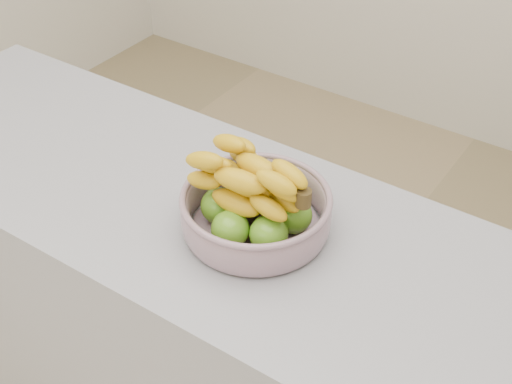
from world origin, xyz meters
TOP-DOWN VIEW (x-y plane):
  - counter at (0.00, 0.02)m, footprint 2.00×0.60m
  - fruit_bowl at (0.09, 0.02)m, footprint 0.31×0.31m

SIDE VIEW (x-z plane):
  - counter at x=0.00m, z-range 0.00..0.90m
  - fruit_bowl at x=0.09m, z-range 0.87..1.05m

